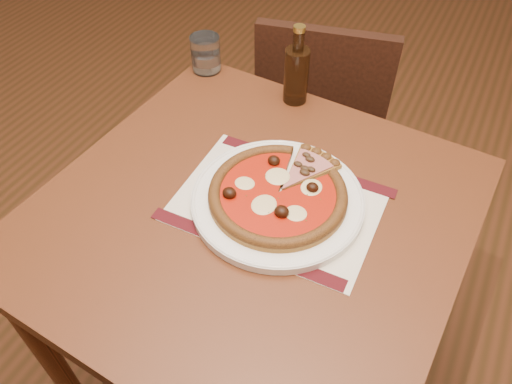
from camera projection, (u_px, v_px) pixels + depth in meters
table at (252, 241)px, 1.05m from camera, size 0.85×0.85×0.75m
chair_far at (322, 115)px, 1.63m from camera, size 0.47×0.47×0.83m
placemat at (277, 204)px, 0.99m from camera, size 0.40×0.29×0.00m
plate at (277, 200)px, 0.98m from camera, size 0.34×0.34×0.02m
pizza at (278, 194)px, 0.96m from camera, size 0.27×0.27×0.04m
ham_slice at (310, 173)px, 1.01m from camera, size 0.10×0.14×0.02m
water_glass at (206, 54)px, 1.28m from camera, size 0.10×0.10×0.09m
bottle at (296, 73)px, 1.17m from camera, size 0.06×0.06×0.19m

